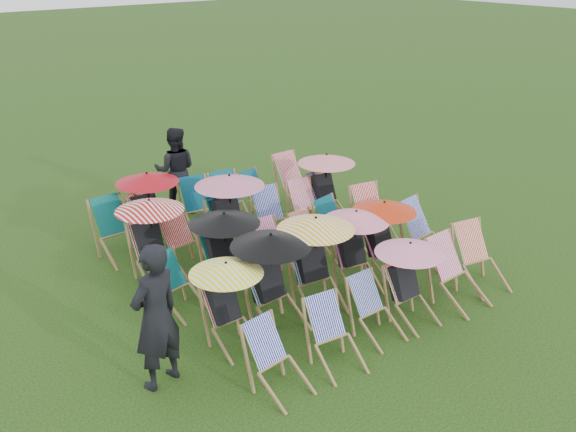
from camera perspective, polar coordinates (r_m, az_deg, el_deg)
ground at (r=10.77m, az=0.48°, el=-4.97°), size 100.00×100.00×0.00m
deckchair_0 at (r=7.90m, az=-0.89°, el=-12.71°), size 0.65×0.85×0.87m
deckchair_1 at (r=8.35m, az=4.24°, el=-10.58°), size 0.68×0.87×0.87m
deckchair_2 at (r=8.99m, az=7.87°, el=-8.23°), size 0.56×0.78×0.84m
deckchair_3 at (r=9.34m, az=10.83°, el=-5.72°), size 1.00×1.03×1.18m
deckchair_4 at (r=10.00m, az=14.89°, el=-4.91°), size 0.68×0.93×1.00m
deckchair_5 at (r=10.60m, az=16.80°, el=-3.58°), size 0.81×1.00×0.97m
deckchair_6 at (r=8.67m, az=-5.29°, el=-7.77°), size 1.00×1.04×1.19m
deckchair_7 at (r=9.03m, az=-1.29°, el=-5.64°), size 1.15×1.21×1.36m
deckchair_8 at (r=9.52m, az=2.53°, el=-4.04°), size 1.16×1.23×1.38m
deckchair_9 at (r=10.11m, az=6.07°, el=-2.89°), size 1.05×1.12×1.25m
deckchair_10 at (r=10.52m, az=8.64°, el=-1.95°), size 1.05×1.11×1.25m
deckchair_11 at (r=11.22m, az=12.30°, el=-1.45°), size 0.79×1.02×1.02m
deckchair_12 at (r=9.62m, az=-9.66°, el=-6.08°), size 0.71×0.88×0.85m
deckchair_13 at (r=9.88m, az=-5.51°, el=-3.28°), size 1.10×1.16×1.31m
deckchair_14 at (r=10.33m, az=-1.26°, el=-3.32°), size 0.69×0.91×0.94m
deckchair_15 at (r=10.94m, az=2.16°, el=-2.07°), size 0.58×0.79×0.84m
deckchair_16 at (r=11.25m, az=4.71°, el=-1.09°), size 0.77×0.97×0.95m
deckchair_17 at (r=11.73m, az=7.77°, el=-0.04°), size 0.83×1.03×1.01m
deckchair_18 at (r=10.54m, az=-11.98°, el=-1.97°), size 1.10×1.15×1.31m
deckchair_19 at (r=10.84m, az=-9.16°, el=-2.25°), size 0.73×0.95×0.96m
deckchair_20 at (r=11.10m, az=-5.04°, el=0.13°), size 1.20×1.25×1.43m
deckchair_21 at (r=11.64m, az=-1.25°, el=-0.12°), size 0.77×0.97×0.96m
deckchair_22 at (r=12.17m, az=1.79°, el=0.77°), size 0.74×0.93×0.91m
deckchair_23 at (r=12.50m, az=3.55°, el=2.58°), size 1.12×1.16×1.33m
deckchair_24 at (r=11.44m, az=-14.87°, el=-1.23°), size 0.69×0.95×1.01m
deckchair_25 at (r=11.71m, az=-12.07°, el=0.67°), size 1.12×1.22×1.33m
deckchair_26 at (r=12.20m, az=-7.74°, el=0.82°), size 0.77×0.98×0.98m
deckchair_27 at (r=12.49m, az=-5.10°, el=1.42°), size 0.77×0.97×0.96m
deckchair_28 at (r=12.91m, az=-2.50°, el=1.95°), size 0.66×0.85×0.85m
deckchair_29 at (r=13.47m, az=0.75°, el=3.25°), size 0.68×0.94×1.01m
person_left at (r=7.89m, az=-11.67°, el=-8.76°), size 0.78×0.61×1.91m
person_rear at (r=13.09m, az=-9.97°, el=4.03°), size 1.08×1.02×1.76m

